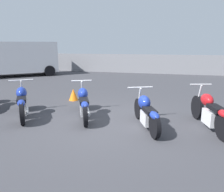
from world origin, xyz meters
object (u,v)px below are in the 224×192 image
Objects in this scene: traffic_cone_near at (73,95)px; motorcycle_slot_1 at (22,102)px; motorcycle_slot_3 at (146,112)px; motorcycle_slot_4 at (210,112)px; motorcycle_slot_2 at (83,103)px; parked_van at (20,57)px.

motorcycle_slot_1 is at bearing -106.33° from traffic_cone_near.
traffic_cone_near is at bearing 121.39° from motorcycle_slot_3.
motorcycle_slot_4 is (5.14, 0.34, -0.01)m from motorcycle_slot_1.
motorcycle_slot_1 is 2.28m from traffic_cone_near.
motorcycle_slot_1 is 0.87× the size of motorcycle_slot_2.
motorcycle_slot_1 reaches higher than motorcycle_slot_3.
traffic_cone_near is (-1.10, 1.77, -0.21)m from motorcycle_slot_2.
motorcycle_slot_3 is at bearing -36.12° from traffic_cone_near.
motorcycle_slot_2 is 1.08× the size of motorcycle_slot_3.
motorcycle_slot_4 is 4.69× the size of traffic_cone_near.
motorcycle_slot_3 is 3.65m from traffic_cone_near.
motorcycle_slot_4 is at bearing -22.25° from traffic_cone_near.
motorcycle_slot_1 is 1.79m from motorcycle_slot_2.
motorcycle_slot_1 is at bearing 168.70° from motorcycle_slot_2.
traffic_cone_near is at bearing 142.73° from motorcycle_slot_4.
motorcycle_slot_4 reaches higher than motorcycle_slot_1.
motorcycle_slot_1 is 0.95× the size of motorcycle_slot_3.
motorcycle_slot_2 is 3.40m from motorcycle_slot_4.
motorcycle_slot_4 is (1.56, 0.31, 0.02)m from motorcycle_slot_3.
motorcycle_slot_4 is 12.80m from parked_van.
motorcycle_slot_3 is 1.59m from motorcycle_slot_4.
traffic_cone_near is (6.11, -5.27, -1.01)m from parked_van.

